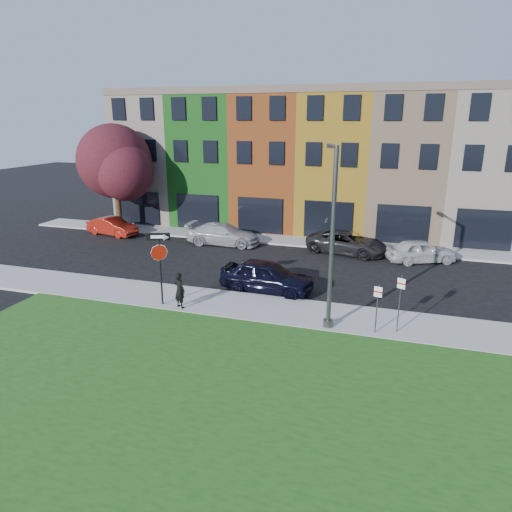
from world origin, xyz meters
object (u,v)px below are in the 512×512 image
(sedan_near, at_px, (267,276))
(street_lamp, at_px, (331,239))
(man, at_px, (180,290))
(stop_sign, at_px, (159,254))

(sedan_near, distance_m, street_lamp, 5.63)
(man, bearing_deg, stop_sign, 18.12)
(stop_sign, xyz_separation_m, street_lamp, (7.61, 0.12, 1.28))
(sedan_near, relative_size, street_lamp, 0.66)
(sedan_near, height_order, street_lamp, street_lamp)
(stop_sign, height_order, street_lamp, street_lamp)
(sedan_near, xyz_separation_m, street_lamp, (3.53, -3.19, 3.00))
(street_lamp, bearing_deg, sedan_near, 123.02)
(man, distance_m, street_lamp, 7.25)
(man, xyz_separation_m, street_lamp, (6.66, 0.22, 2.85))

